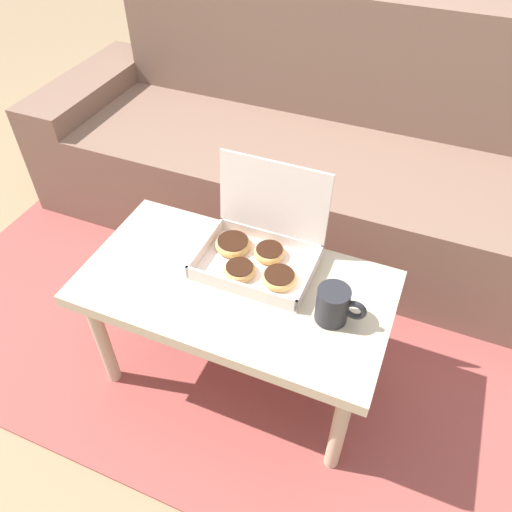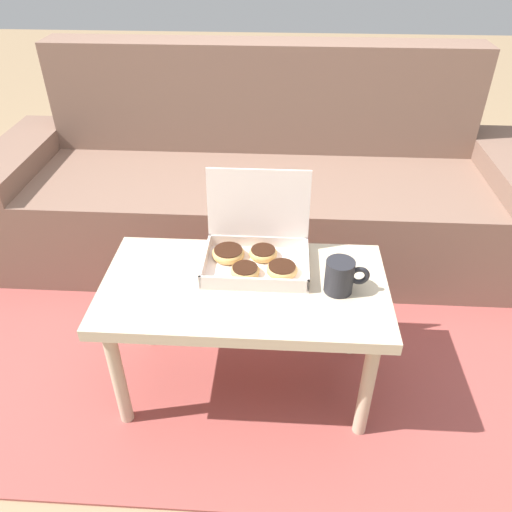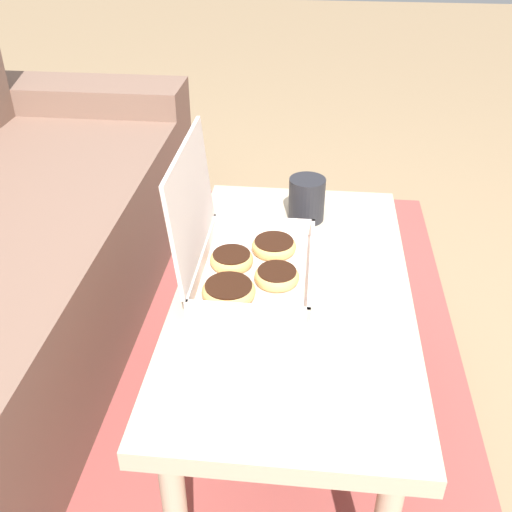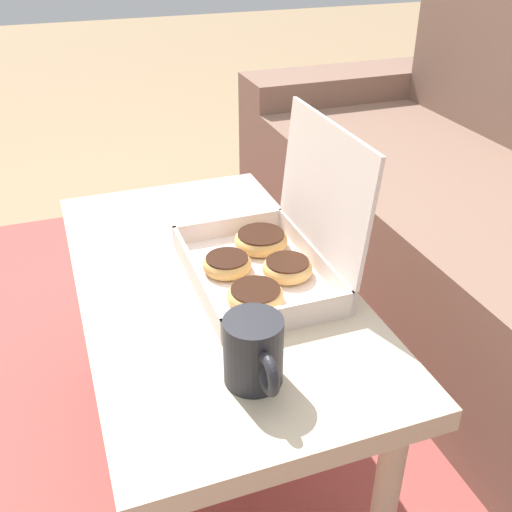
{
  "view_description": "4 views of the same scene",
  "coord_description": "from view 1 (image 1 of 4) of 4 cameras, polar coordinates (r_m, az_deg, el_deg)",
  "views": [
    {
      "loc": [
        0.44,
        -1.02,
        1.55
      ],
      "look_at": [
        0.03,
        -0.05,
        0.52
      ],
      "focal_mm": 35.0,
      "sensor_mm": 36.0,
      "label": 1
    },
    {
      "loc": [
        0.11,
        -1.36,
        1.46
      ],
      "look_at": [
        0.03,
        -0.05,
        0.52
      ],
      "focal_mm": 35.0,
      "sensor_mm": 36.0,
      "label": 2
    },
    {
      "loc": [
        -1.02,
        -0.16,
        1.22
      ],
      "look_at": [
        0.03,
        -0.05,
        0.52
      ],
      "focal_mm": 42.0,
      "sensor_mm": 36.0,
      "label": 3
    },
    {
      "loc": [
        0.94,
        -0.37,
        1.1
      ],
      "look_at": [
        0.03,
        -0.05,
        0.52
      ],
      "focal_mm": 42.0,
      "sensor_mm": 36.0,
      "label": 4
    }
  ],
  "objects": [
    {
      "name": "ground_plane",
      "position": [
        1.9,
        -0.38,
        -10.25
      ],
      "size": [
        12.0,
        12.0,
        0.0
      ],
      "primitive_type": "plane",
      "color": "#937756"
    },
    {
      "name": "area_rug",
      "position": [
        2.07,
        2.85,
        -3.93
      ],
      "size": [
        2.66,
        1.84,
        0.01
      ],
      "primitive_type": "cube",
      "color": "#994742",
      "rests_on": "ground_plane"
    },
    {
      "name": "couch",
      "position": [
        2.25,
        7.8,
        10.48
      ],
      "size": [
        2.54,
        0.81,
        0.95
      ],
      "color": "#7A5B4C",
      "rests_on": "ground_plane"
    },
    {
      "name": "coffee_table",
      "position": [
        1.5,
        -2.38,
        -4.68
      ],
      "size": [
        0.91,
        0.49,
        0.47
      ],
      "color": "#C6B293",
      "rests_on": "ground_plane"
    },
    {
      "name": "pastry_box",
      "position": [
        1.49,
        0.26,
        0.83
      ],
      "size": [
        0.34,
        0.27,
        0.29
      ],
      "color": "silver",
      "rests_on": "coffee_table"
    },
    {
      "name": "coffee_mug",
      "position": [
        1.35,
        8.9,
        -5.57
      ],
      "size": [
        0.14,
        0.09,
        0.11
      ],
      "color": "#232328",
      "rests_on": "coffee_table"
    }
  ]
}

